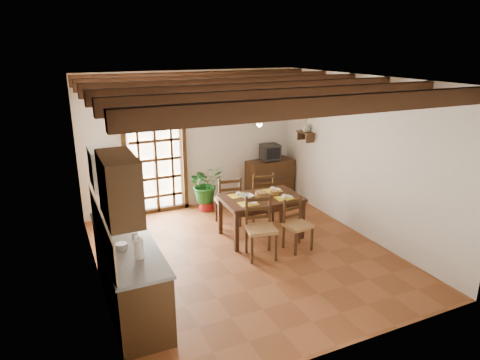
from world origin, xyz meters
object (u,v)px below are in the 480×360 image
chair_near_right (297,234)px  potted_plant (205,184)px  chair_near_left (261,239)px  sideboard (270,179)px  chair_far_left (228,209)px  pendant_lamp (259,120)px  kitchen_counter (129,271)px  crt_tv (270,152)px  chair_far_right (261,204)px  dining_table (261,202)px

chair_near_right → potted_plant: 2.44m
chair_near_left → sideboard: size_ratio=0.97×
chair_far_left → pendant_lamp: 1.90m
kitchen_counter → potted_plant: potted_plant is taller
chair_near_right → crt_tv: size_ratio=2.14×
chair_near_left → sideboard: 2.79m
chair_near_right → chair_far_left: bearing=107.2°
kitchen_counter → chair_far_right: bearing=32.3°
potted_plant → pendant_lamp: 2.17m
chair_near_left → crt_tv: size_ratio=2.44×
kitchen_counter → chair_far_right: kitchen_counter is taller
dining_table → chair_near_right: size_ratio=1.61×
crt_tv → potted_plant: bearing=-172.4°
kitchen_counter → crt_tv: size_ratio=5.58×
chair_near_right → crt_tv: 2.64m
chair_far_right → sideboard: size_ratio=0.96×
chair_near_left → chair_far_right: size_ratio=1.01×
kitchen_counter → chair_near_left: (2.16, 0.44, -0.17)m
crt_tv → chair_near_right: bearing=-103.8°
chair_far_left → chair_near_right: bearing=124.9°
pendant_lamp → chair_near_right: bearing=-68.4°
dining_table → sideboard: size_ratio=1.37×
chair_far_left → kitchen_counter: bearing=50.3°
dining_table → pendant_lamp: size_ratio=1.64×
pendant_lamp → chair_far_right: bearing=58.6°
chair_far_left → sideboard: size_ratio=0.96×
pendant_lamp → dining_table: bearing=-90.0°
chair_near_left → chair_near_right: (0.68, -0.02, -0.04)m
chair_far_right → sideboard: chair_far_right is taller
kitchen_counter → chair_far_right: size_ratio=2.31×
chair_near_right → chair_far_left: size_ratio=0.89×
kitchen_counter → chair_near_left: size_ratio=2.29×
chair_near_left → pendant_lamp: 1.97m
chair_near_left → crt_tv: (1.45, 2.38, 0.74)m
kitchen_counter → chair_far_left: (2.19, 1.84, -0.17)m
dining_table → chair_near_left: (-0.36, -0.69, -0.34)m
chair_near_right → potted_plant: bearing=101.0°
dining_table → pendant_lamp: (-0.00, 0.10, 1.43)m
chair_near_left → crt_tv: 2.88m
chair_near_left → chair_near_right: size_ratio=1.14×
dining_table → crt_tv: (1.10, 1.69, 0.40)m
sideboard → potted_plant: bearing=-179.7°
dining_table → crt_tv: 2.05m
chair_near_left → sideboard: bearing=70.6°
kitchen_counter → chair_near_right: (2.84, 0.42, -0.20)m
kitchen_counter → sideboard: (3.62, 2.83, -0.04)m
chair_near_right → potted_plant: potted_plant is taller
crt_tv → pendant_lamp: (-1.10, -1.59, 1.03)m
chair_far_right → potted_plant: (-0.80, 0.91, 0.27)m
dining_table → sideboard: (1.10, 1.70, -0.22)m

